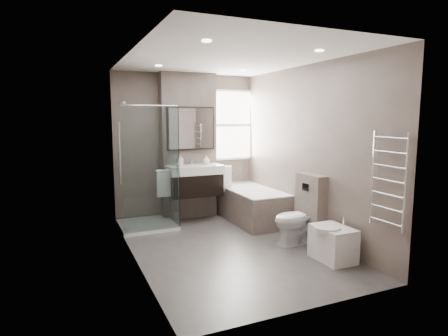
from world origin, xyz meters
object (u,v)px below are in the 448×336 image
bidet (332,243)px  bathtub (250,203)px  vanity (195,180)px  toilet (297,219)px

bidet → bathtub: bearing=92.4°
bathtub → bidet: (0.09, -2.09, -0.08)m
vanity → bidet: vanity is taller
bathtub → bidet: bathtub is taller
vanity → bathtub: (0.92, -0.33, -0.43)m
vanity → bidet: (1.01, -2.42, -0.51)m
vanity → bathtub: vanity is taller
vanity → bidet: 2.67m
vanity → bathtub: bearing=-19.4°
toilet → bidet: toilet is taller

